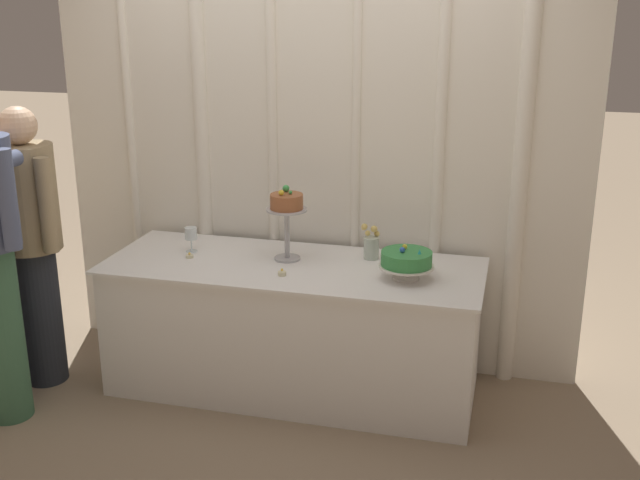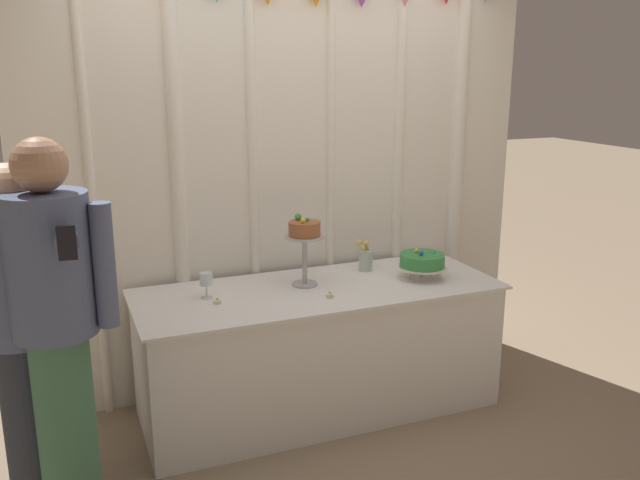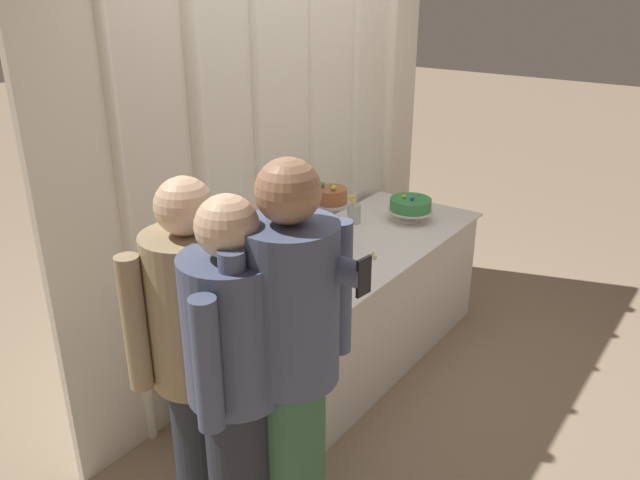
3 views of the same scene
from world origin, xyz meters
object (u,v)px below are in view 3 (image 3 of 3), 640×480
(wine_glass, at_px, (267,269))
(flower_vase, at_px, (354,211))
(tealight_far_left, at_px, (288,289))
(guest_man_pink_jacket, at_px, (292,376))
(cake_table, at_px, (346,308))
(tealight_near_left, at_px, (373,256))
(cake_display_nearleft, at_px, (331,202))
(cake_display_nearright, at_px, (410,206))
(guest_girl_blue_dress, at_px, (238,396))
(guest_man_dark_suit, at_px, (198,362))

(wine_glass, height_order, flower_vase, flower_vase)
(tealight_far_left, height_order, guest_man_pink_jacket, guest_man_pink_jacket)
(cake_table, bearing_deg, tealight_near_left, -91.96)
(cake_display_nearleft, xyz_separation_m, cake_display_nearright, (0.68, -0.14, -0.19))
(cake_table, distance_m, guest_man_pink_jacket, 1.63)
(cake_display_nearright, distance_m, tealight_near_left, 0.65)
(wine_glass, xyz_separation_m, guest_girl_blue_dress, (-0.88, -0.62, 0.04))
(tealight_near_left, height_order, guest_girl_blue_dress, guest_girl_blue_dress)
(cake_display_nearleft, relative_size, cake_display_nearright, 1.43)
(cake_display_nearleft, distance_m, guest_man_dark_suit, 1.42)
(guest_man_dark_suit, distance_m, guest_girl_blue_dress, 0.29)
(guest_girl_blue_dress, bearing_deg, cake_display_nearright, 12.75)
(cake_display_nearleft, xyz_separation_m, guest_girl_blue_dress, (-1.45, -0.62, -0.15))
(wine_glass, bearing_deg, cake_table, -6.44)
(cake_display_nearleft, relative_size, tealight_far_left, 9.58)
(guest_man_dark_suit, relative_size, guest_man_pink_jacket, 0.93)
(cake_display_nearleft, relative_size, flower_vase, 2.06)
(cake_display_nearleft, height_order, guest_man_dark_suit, guest_man_dark_suit)
(flower_vase, distance_m, tealight_far_left, 1.01)
(cake_display_nearleft, bearing_deg, cake_table, -55.32)
(cake_display_nearright, height_order, guest_man_dark_suit, guest_man_dark_suit)
(guest_man_pink_jacket, bearing_deg, guest_girl_blue_dress, 134.16)
(cake_display_nearleft, xyz_separation_m, tealight_far_left, (-0.54, -0.11, -0.28))
(cake_display_nearleft, bearing_deg, flower_vase, 16.39)
(cake_table, distance_m, tealight_far_left, 0.70)
(cake_display_nearright, bearing_deg, guest_girl_blue_dress, -167.25)
(cake_table, height_order, cake_display_nearright, cake_display_nearright)
(cake_table, relative_size, flower_vase, 10.36)
(tealight_near_left, distance_m, guest_man_dark_suit, 1.43)
(cake_display_nearleft, height_order, cake_display_nearright, cake_display_nearleft)
(wine_glass, xyz_separation_m, guest_man_dark_suit, (-0.80, -0.34, 0.02))
(cake_display_nearleft, height_order, flower_vase, cake_display_nearleft)
(tealight_far_left, bearing_deg, cake_display_nearleft, 11.91)
(flower_vase, height_order, guest_girl_blue_dress, guest_girl_blue_dress)
(wine_glass, bearing_deg, cake_display_nearright, -6.09)
(wine_glass, xyz_separation_m, tealight_near_left, (0.62, -0.25, -0.09))
(cake_display_nearleft, xyz_separation_m, flower_vase, (0.45, 0.13, -0.22))
(cake_display_nearleft, relative_size, wine_glass, 2.88)
(flower_vase, relative_size, guest_man_pink_jacket, 0.12)
(cake_table, height_order, wine_glass, wine_glass)
(cake_table, bearing_deg, guest_man_dark_suit, -169.34)
(cake_display_nearleft, relative_size, tealight_near_left, 9.42)
(cake_table, bearing_deg, wine_glass, 173.56)
(cake_table, bearing_deg, cake_display_nearright, -5.75)
(cake_display_nearright, height_order, tealight_far_left, cake_display_nearright)
(cake_display_nearleft, xyz_separation_m, guest_man_dark_suit, (-1.37, -0.35, -0.17))
(tealight_near_left, xyz_separation_m, guest_man_dark_suit, (-1.42, -0.09, 0.11))
(wine_glass, xyz_separation_m, flower_vase, (1.01, 0.14, -0.02))
(cake_display_nearleft, distance_m, tealight_far_left, 0.62)
(guest_man_dark_suit, bearing_deg, wine_glass, 22.87)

